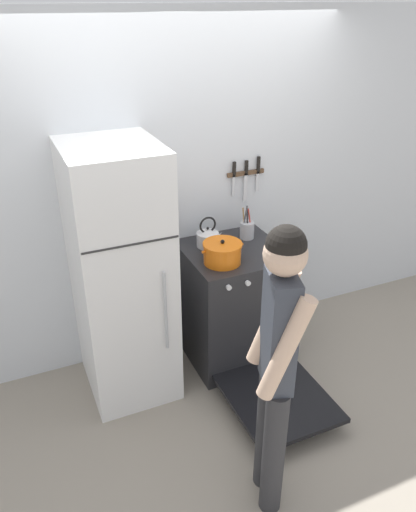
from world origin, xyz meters
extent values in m
plane|color=gray|center=(0.00, 0.00, 0.00)|extent=(14.00, 14.00, 0.00)
cube|color=silver|center=(0.00, 0.03, 1.27)|extent=(10.00, 0.06, 2.55)
cube|color=white|center=(-0.55, -0.35, 0.90)|extent=(0.60, 0.70, 1.81)
cube|color=#2D2D2D|center=(-0.55, -0.70, 1.30)|extent=(0.58, 0.01, 0.01)
cylinder|color=#B2B5BA|center=(-0.37, -0.71, 0.80)|extent=(0.02, 0.02, 0.58)
cube|color=#232326|center=(0.30, -0.35, 0.47)|extent=(0.72, 0.69, 0.93)
cube|color=black|center=(0.30, -0.35, 0.92)|extent=(0.70, 0.68, 0.02)
cube|color=black|center=(0.30, -0.67, 0.46)|extent=(0.62, 0.05, 0.71)
cylinder|color=black|center=(0.14, -0.49, 0.93)|extent=(0.22, 0.22, 0.01)
cylinder|color=black|center=(0.46, -0.49, 0.93)|extent=(0.22, 0.22, 0.01)
cylinder|color=black|center=(0.14, -0.21, 0.93)|extent=(0.22, 0.22, 0.01)
cylinder|color=black|center=(0.46, -0.21, 0.93)|extent=(0.22, 0.22, 0.01)
cylinder|color=silver|center=(0.08, -0.71, 0.86)|extent=(0.04, 0.02, 0.04)
cylinder|color=silver|center=(0.23, -0.71, 0.86)|extent=(0.04, 0.02, 0.04)
cylinder|color=silver|center=(0.37, -0.71, 0.86)|extent=(0.04, 0.02, 0.04)
cylinder|color=silver|center=(0.52, -0.71, 0.86)|extent=(0.04, 0.02, 0.04)
cube|color=black|center=(0.30, -1.07, 0.12)|extent=(0.66, 0.75, 0.04)
cube|color=#99999E|center=(0.30, -0.43, 0.42)|extent=(0.58, 0.38, 0.01)
cylinder|color=orange|center=(0.14, -0.49, 1.00)|extent=(0.26, 0.26, 0.13)
cylinder|color=orange|center=(0.14, -0.49, 1.07)|extent=(0.27, 0.27, 0.02)
sphere|color=black|center=(0.14, -0.49, 1.09)|extent=(0.03, 0.03, 0.03)
cylinder|color=orange|center=(0.00, -0.49, 1.04)|extent=(0.03, 0.02, 0.02)
cylinder|color=orange|center=(0.28, -0.49, 1.04)|extent=(0.03, 0.02, 0.02)
cylinder|color=silver|center=(0.15, -0.21, 0.98)|extent=(0.17, 0.17, 0.11)
cone|color=silver|center=(0.15, -0.21, 1.05)|extent=(0.16, 0.16, 0.03)
sphere|color=black|center=(0.15, -0.21, 1.08)|extent=(0.02, 0.02, 0.02)
cone|color=silver|center=(0.23, -0.21, 0.99)|extent=(0.09, 0.03, 0.08)
torus|color=black|center=(0.15, -0.21, 1.10)|extent=(0.13, 0.01, 0.13)
cylinder|color=#B7BABF|center=(0.48, -0.20, 1.00)|extent=(0.11, 0.11, 0.13)
cylinder|color=#9E7547|center=(0.47, -0.18, 1.06)|extent=(0.01, 0.05, 0.21)
cylinder|color=#232326|center=(0.48, -0.21, 1.07)|extent=(0.02, 0.06, 0.23)
cylinder|color=#B2B5BA|center=(0.49, -0.19, 1.05)|extent=(0.02, 0.02, 0.19)
cylinder|color=#4C4C51|center=(0.45, -0.20, 1.08)|extent=(0.04, 0.03, 0.24)
cylinder|color=#C63D33|center=(0.50, -0.21, 1.06)|extent=(0.04, 0.03, 0.21)
cylinder|color=#2D2D30|center=(-0.11, -1.69, 0.42)|extent=(0.12, 0.12, 0.84)
cylinder|color=#2D2D30|center=(-0.06, -1.53, 0.42)|extent=(0.12, 0.12, 0.84)
cube|color=#383D47|center=(-0.09, -1.61, 1.15)|extent=(0.20, 0.26, 0.63)
cylinder|color=beige|center=(-0.13, -1.73, 1.15)|extent=(0.27, 0.15, 0.56)
cylinder|color=beige|center=(-0.05, -1.48, 1.15)|extent=(0.27, 0.15, 0.56)
sphere|color=beige|center=(-0.09, -1.61, 1.58)|extent=(0.20, 0.20, 0.20)
sphere|color=black|center=(-0.09, -1.61, 1.62)|extent=(0.19, 0.19, 0.19)
cube|color=brown|center=(0.55, -0.01, 1.38)|extent=(0.31, 0.02, 0.03)
cube|color=silver|center=(0.45, -0.02, 1.30)|extent=(0.02, 0.00, 0.17)
cube|color=black|center=(0.45, -0.02, 1.43)|extent=(0.02, 0.02, 0.10)
cube|color=silver|center=(0.55, -0.02, 1.27)|extent=(0.03, 0.00, 0.23)
cube|color=black|center=(0.55, -0.02, 1.43)|extent=(0.02, 0.02, 0.10)
cube|color=silver|center=(0.66, -0.02, 1.30)|extent=(0.03, 0.00, 0.16)
cube|color=black|center=(0.66, -0.02, 1.44)|extent=(0.02, 0.02, 0.12)
camera|label=1|loc=(-1.19, -3.25, 2.59)|focal=35.00mm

